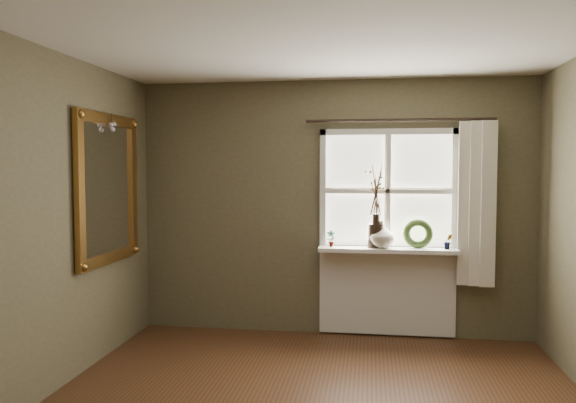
# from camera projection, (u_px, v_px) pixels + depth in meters

# --- Properties ---
(ceiling) EXTENTS (4.50, 4.50, 0.00)m
(ceiling) POSITION_uv_depth(u_px,v_px,m) (310.00, 22.00, 3.43)
(ceiling) COLOR silver
(ceiling) RESTS_ON ground
(wall_back) EXTENTS (4.00, 0.10, 2.60)m
(wall_back) POSITION_uv_depth(u_px,v_px,m) (333.00, 208.00, 5.78)
(wall_back) COLOR brown
(wall_back) RESTS_ON ground
(wall_left) EXTENTS (0.10, 4.50, 2.60)m
(wall_left) POSITION_uv_depth(u_px,v_px,m) (9.00, 228.00, 3.81)
(wall_left) COLOR brown
(wall_left) RESTS_ON ground
(wall_front) EXTENTS (4.00, 0.10, 2.60)m
(wall_front) POSITION_uv_depth(u_px,v_px,m) (197.00, 353.00, 1.24)
(wall_front) COLOR brown
(wall_front) RESTS_ON ground
(window_frame) EXTENTS (1.36, 0.06, 1.24)m
(window_frame) POSITION_uv_depth(u_px,v_px,m) (388.00, 191.00, 5.62)
(window_frame) COLOR silver
(window_frame) RESTS_ON wall_back
(window_sill) EXTENTS (1.36, 0.26, 0.04)m
(window_sill) POSITION_uv_depth(u_px,v_px,m) (387.00, 250.00, 5.55)
(window_sill) COLOR silver
(window_sill) RESTS_ON wall_back
(window_apron) EXTENTS (1.36, 0.04, 0.88)m
(window_apron) POSITION_uv_depth(u_px,v_px,m) (387.00, 291.00, 5.68)
(window_apron) COLOR silver
(window_apron) RESTS_ON ground
(dark_jug) EXTENTS (0.18, 0.18, 0.24)m
(dark_jug) POSITION_uv_depth(u_px,v_px,m) (376.00, 236.00, 5.56)
(dark_jug) COLOR black
(dark_jug) RESTS_ON window_sill
(cream_vase) EXTENTS (0.27, 0.27, 0.26)m
(cream_vase) POSITION_uv_depth(u_px,v_px,m) (381.00, 235.00, 5.55)
(cream_vase) COLOR beige
(cream_vase) RESTS_ON window_sill
(wreath) EXTENTS (0.30, 0.15, 0.30)m
(wreath) POSITION_uv_depth(u_px,v_px,m) (418.00, 237.00, 5.54)
(wreath) COLOR #31471F
(wreath) RESTS_ON window_sill
(potted_plant_left) EXTENTS (0.10, 0.08, 0.17)m
(potted_plant_left) POSITION_uv_depth(u_px,v_px,m) (331.00, 238.00, 5.62)
(potted_plant_left) COLOR #31471F
(potted_plant_left) RESTS_ON window_sill
(potted_plant_right) EXTENTS (0.09, 0.08, 0.15)m
(potted_plant_right) POSITION_uv_depth(u_px,v_px,m) (448.00, 241.00, 5.46)
(potted_plant_right) COLOR #31471F
(potted_plant_right) RESTS_ON window_sill
(curtain) EXTENTS (0.36, 0.12, 1.59)m
(curtain) POSITION_uv_depth(u_px,v_px,m) (476.00, 204.00, 5.41)
(curtain) COLOR beige
(curtain) RESTS_ON wall_back
(curtain_rod) EXTENTS (1.84, 0.03, 0.03)m
(curtain_rod) POSITION_uv_depth(u_px,v_px,m) (399.00, 120.00, 5.51)
(curtain_rod) COLOR black
(curtain_rod) RESTS_ON wall_back
(gilt_mirror) EXTENTS (0.10, 1.13, 1.35)m
(gilt_mirror) POSITION_uv_depth(u_px,v_px,m) (108.00, 188.00, 5.05)
(gilt_mirror) COLOR white
(gilt_mirror) RESTS_ON wall_left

